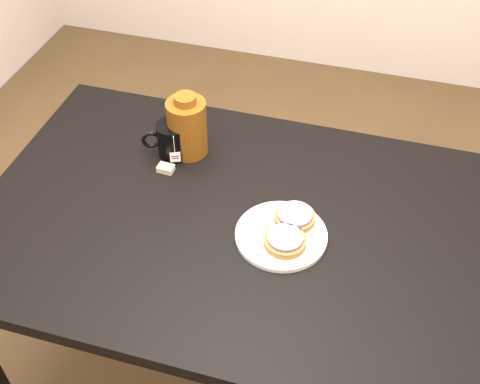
# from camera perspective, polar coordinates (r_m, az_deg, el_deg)

# --- Properties ---
(ground_plane) EXTENTS (4.00, 4.00, 0.00)m
(ground_plane) POSITION_cam_1_polar(r_m,az_deg,el_deg) (2.18, 0.11, -16.23)
(ground_plane) COLOR brown
(table) EXTENTS (1.40, 0.90, 0.75)m
(table) POSITION_cam_1_polar(r_m,az_deg,el_deg) (1.64, 0.14, -4.61)
(table) COLOR black
(table) RESTS_ON ground_plane
(plate) EXTENTS (0.23, 0.23, 0.02)m
(plate) POSITION_cam_1_polar(r_m,az_deg,el_deg) (1.53, 3.93, -4.07)
(plate) COLOR white
(plate) RESTS_ON table
(bagel_back) EXTENTS (0.11, 0.11, 0.03)m
(bagel_back) POSITION_cam_1_polar(r_m,az_deg,el_deg) (1.55, 5.22, -2.34)
(bagel_back) COLOR brown
(bagel_back) RESTS_ON plate
(bagel_front) EXTENTS (0.14, 0.14, 0.03)m
(bagel_front) POSITION_cam_1_polar(r_m,az_deg,el_deg) (1.50, 4.29, -4.58)
(bagel_front) COLOR brown
(bagel_front) RESTS_ON plate
(mug) EXTENTS (0.15, 0.12, 0.10)m
(mug) POSITION_cam_1_polar(r_m,az_deg,el_deg) (1.74, -6.40, 4.99)
(mug) COLOR black
(mug) RESTS_ON table
(teabag_pouch) EXTENTS (0.05, 0.03, 0.02)m
(teabag_pouch) POSITION_cam_1_polar(r_m,az_deg,el_deg) (1.72, -7.06, 2.23)
(teabag_pouch) COLOR #C6B793
(teabag_pouch) RESTS_ON table
(bagel_package) EXTENTS (0.15, 0.15, 0.19)m
(bagel_package) POSITION_cam_1_polar(r_m,az_deg,el_deg) (1.73, -5.03, 6.20)
(bagel_package) COLOR #552A0B
(bagel_package) RESTS_ON table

